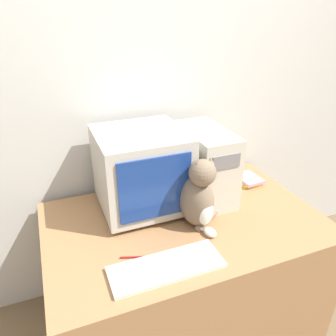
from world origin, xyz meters
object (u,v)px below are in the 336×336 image
(keyboard, at_px, (166,267))
(pen, at_px, (135,257))
(computer_tower, at_px, (205,164))
(book_stack, at_px, (247,179))
(cat, at_px, (199,197))
(crt_monitor, at_px, (142,170))

(keyboard, height_order, pen, keyboard)
(computer_tower, bearing_deg, keyboard, -131.38)
(computer_tower, xyz_separation_m, pen, (-0.52, -0.36, -0.20))
(keyboard, distance_m, book_stack, 0.91)
(cat, bearing_deg, keyboard, -149.45)
(keyboard, relative_size, cat, 1.30)
(cat, xyz_separation_m, book_stack, (0.49, 0.29, -0.15))
(cat, distance_m, book_stack, 0.59)
(computer_tower, relative_size, pen, 3.39)
(computer_tower, distance_m, cat, 0.30)
(cat, bearing_deg, book_stack, 19.20)
(book_stack, bearing_deg, computer_tower, -172.89)
(computer_tower, relative_size, keyboard, 0.89)
(crt_monitor, bearing_deg, pen, -112.61)
(book_stack, bearing_deg, pen, -154.58)
(cat, height_order, pen, cat)
(crt_monitor, bearing_deg, keyboard, -96.38)
(crt_monitor, distance_m, book_stack, 0.72)
(keyboard, xyz_separation_m, book_stack, (0.75, 0.52, 0.01))
(book_stack, relative_size, pen, 1.49)
(computer_tower, xyz_separation_m, book_stack, (0.33, 0.04, -0.18))
(crt_monitor, height_order, keyboard, crt_monitor)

